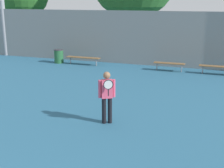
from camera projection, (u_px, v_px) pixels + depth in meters
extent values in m
cylinder|color=black|center=(104.00, 111.00, 10.10)|extent=(0.14, 0.14, 0.87)
cylinder|color=black|center=(110.00, 110.00, 10.13)|extent=(0.14, 0.14, 0.87)
cube|color=#DB4C6B|center=(107.00, 89.00, 9.92)|extent=(0.41, 0.35, 0.60)
cylinder|color=#DB4C6B|center=(100.00, 89.00, 9.88)|extent=(0.10, 0.10, 0.58)
cylinder|color=#DB4C6B|center=(114.00, 88.00, 9.96)|extent=(0.10, 0.10, 0.58)
sphere|color=#8E6647|center=(107.00, 75.00, 9.81)|extent=(0.23, 0.23, 0.23)
cylinder|color=black|center=(108.00, 93.00, 9.67)|extent=(0.03, 0.03, 0.22)
torus|color=black|center=(108.00, 85.00, 9.60)|extent=(0.28, 0.18, 0.31)
cylinder|color=silver|center=(108.00, 85.00, 9.60)|extent=(0.23, 0.14, 0.27)
cube|color=brown|center=(83.00, 58.00, 19.18)|extent=(2.17, 0.40, 0.04)
cylinder|color=gray|center=(70.00, 60.00, 19.52)|extent=(0.06, 0.06, 0.43)
cylinder|color=gray|center=(96.00, 62.00, 18.96)|extent=(0.06, 0.06, 0.43)
cube|color=brown|center=(219.00, 67.00, 16.61)|extent=(2.08, 0.40, 0.04)
cylinder|color=gray|center=(203.00, 70.00, 16.94)|extent=(0.06, 0.06, 0.43)
cube|color=brown|center=(169.00, 63.00, 17.47)|extent=(1.73, 0.40, 0.04)
cylinder|color=gray|center=(157.00, 66.00, 17.76)|extent=(0.06, 0.06, 0.43)
cylinder|color=gray|center=(182.00, 68.00, 17.31)|extent=(0.06, 0.06, 0.43)
cylinder|color=#235B33|center=(59.00, 57.00, 19.73)|extent=(0.57, 0.57, 0.81)
cylinder|color=#333338|center=(59.00, 50.00, 19.62)|extent=(0.60, 0.60, 0.04)
cube|color=gray|center=(154.00, 39.00, 18.61)|extent=(24.56, 0.06, 3.26)
cylinder|color=brown|center=(132.00, 31.00, 24.55)|extent=(0.55, 0.55, 3.05)
cylinder|color=brown|center=(25.00, 30.00, 26.78)|extent=(0.45, 0.45, 2.68)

